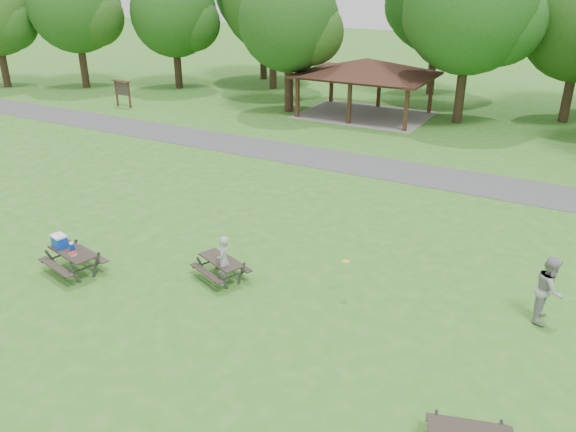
# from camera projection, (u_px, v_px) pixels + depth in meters

# --- Properties ---
(ground) EXTENTS (160.00, 160.00, 0.00)m
(ground) POSITION_uv_depth(u_px,v_px,m) (196.00, 295.00, 17.04)
(ground) COLOR #347220
(ground) RESTS_ON ground
(asphalt_path) EXTENTS (120.00, 3.20, 0.02)m
(asphalt_path) POSITION_uv_depth(u_px,v_px,m) (365.00, 165.00, 28.28)
(asphalt_path) COLOR #474749
(asphalt_path) RESTS_ON ground
(pavilion) EXTENTS (8.60, 7.01, 3.76)m
(pavilion) POSITION_uv_depth(u_px,v_px,m) (367.00, 69.00, 36.84)
(pavilion) COLOR #382314
(pavilion) RESTS_ON ground
(notice_board) EXTENTS (1.60, 0.30, 1.88)m
(notice_board) POSITION_uv_depth(u_px,v_px,m) (122.00, 89.00, 39.72)
(notice_board) COLOR #3B1F15
(notice_board) RESTS_ON ground
(tree_row_a) EXTENTS (7.56, 7.20, 9.97)m
(tree_row_a) POSITION_uv_depth(u_px,v_px,m) (77.00, 9.00, 44.45)
(tree_row_a) COLOR #301E15
(tree_row_a) RESTS_ON ground
(tree_row_b) EXTENTS (7.14, 6.80, 9.28)m
(tree_row_b) POSITION_uv_depth(u_px,v_px,m) (175.00, 16.00, 44.41)
(tree_row_b) COLOR black
(tree_row_b) RESTS_ON ground
(tree_row_c) EXTENTS (8.19, 7.80, 10.67)m
(tree_row_c) POSITION_uv_depth(u_px,v_px,m) (274.00, 4.00, 43.80)
(tree_row_c) COLOR #322016
(tree_row_c) RESTS_ON ground
(tree_row_d) EXTENTS (6.93, 6.60, 9.27)m
(tree_row_d) POSITION_uv_depth(u_px,v_px,m) (290.00, 24.00, 36.71)
(tree_row_d) COLOR black
(tree_row_d) RESTS_ON ground
(tree_row_e) EXTENTS (8.40, 8.00, 11.02)m
(tree_row_e) POSITION_uv_depth(u_px,v_px,m) (472.00, 11.00, 33.49)
(tree_row_e) COLOR #2E2014
(tree_row_e) RESTS_ON ground
(tree_deep_b) EXTENTS (8.40, 8.00, 11.13)m
(tree_deep_b) POSITION_uv_depth(u_px,v_px,m) (440.00, 1.00, 41.63)
(tree_deep_b) COLOR #312116
(tree_deep_b) RESTS_ON ground
(picnic_table_near) EXTENTS (2.13, 1.86, 1.28)m
(picnic_table_near) POSITION_uv_depth(u_px,v_px,m) (68.00, 251.00, 18.14)
(picnic_table_near) COLOR black
(picnic_table_near) RESTS_ON ground
(picnic_table_middle) EXTENTS (2.00, 1.82, 0.71)m
(picnic_table_middle) POSITION_uv_depth(u_px,v_px,m) (221.00, 264.00, 17.76)
(picnic_table_middle) COLOR #2C2620
(picnic_table_middle) RESTS_ON ground
(frisbee_in_flight) EXTENTS (0.29, 0.29, 0.02)m
(frisbee_in_flight) POSITION_uv_depth(u_px,v_px,m) (346.00, 261.00, 16.48)
(frisbee_in_flight) COLOR gold
(frisbee_in_flight) RESTS_ON ground
(frisbee_thrower) EXTENTS (0.58, 0.69, 1.63)m
(frisbee_thrower) POSITION_uv_depth(u_px,v_px,m) (224.00, 261.00, 17.37)
(frisbee_thrower) COLOR #A9A9AC
(frisbee_thrower) RESTS_ON ground
(frisbee_catcher) EXTENTS (0.75, 0.96, 1.96)m
(frisbee_catcher) POSITION_uv_depth(u_px,v_px,m) (549.00, 289.00, 15.49)
(frisbee_catcher) COLOR #9D9D9F
(frisbee_catcher) RESTS_ON ground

